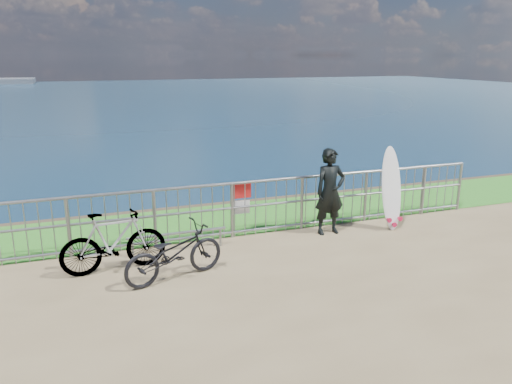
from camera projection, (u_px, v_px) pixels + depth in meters
name	position (u px, v px, depth m)	size (l,w,h in m)	color
grass_strip	(239.00, 218.00, 11.05)	(120.00, 120.00, 0.00)	#287821
railing	(257.00, 207.00, 9.91)	(10.06, 0.10, 1.13)	gray
surfer	(330.00, 192.00, 9.90)	(0.63, 0.42, 1.74)	black
surfboard	(391.00, 191.00, 10.21)	(0.46, 0.42, 1.72)	white
bicycle_near	(174.00, 253.00, 7.93)	(0.59, 1.70, 0.89)	black
bicycle_far	(113.00, 242.00, 8.21)	(0.49, 1.73, 1.04)	black
bike_rack	(177.00, 235.00, 9.09)	(1.82, 0.05, 0.38)	gray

